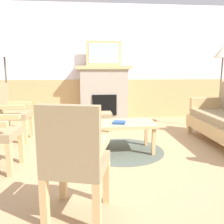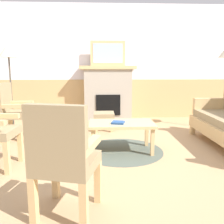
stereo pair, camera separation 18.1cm
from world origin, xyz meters
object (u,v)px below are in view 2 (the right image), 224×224
(fireplace, at_px, (108,93))
(footstool, at_px, (104,116))
(coffee_table, at_px, (122,126))
(book_on_table, at_px, (118,122))
(armchair_near_fireplace, at_px, (13,109))
(armchair_front_left, at_px, (63,156))
(floor_lamp_by_chairs, at_px, (9,56))
(framed_picture, at_px, (108,53))

(fireplace, height_order, footstool, fireplace)
(coffee_table, distance_m, footstool, 1.27)
(book_on_table, distance_m, armchair_near_fireplace, 1.90)
(armchair_front_left, xyz_separation_m, floor_lamp_by_chairs, (-1.40, 2.87, 0.91))
(book_on_table, bearing_deg, coffee_table, 47.39)
(coffee_table, xyz_separation_m, floor_lamp_by_chairs, (-2.02, 1.25, 1.06))
(fireplace, xyz_separation_m, framed_picture, (0.00, 0.00, 0.91))
(floor_lamp_by_chairs, bearing_deg, fireplace, 28.13)
(framed_picture, relative_size, footstool, 2.00)
(fireplace, distance_m, armchair_near_fireplace, 2.31)
(armchair_near_fireplace, bearing_deg, coffee_table, -20.50)
(footstool, bearing_deg, armchair_near_fireplace, -160.08)
(coffee_table, relative_size, floor_lamp_by_chairs, 0.57)
(armchair_near_fireplace, bearing_deg, book_on_table, -22.88)
(armchair_near_fireplace, xyz_separation_m, floor_lamp_by_chairs, (-0.21, 0.58, 0.91))
(framed_picture, distance_m, footstool, 1.64)
(book_on_table, height_order, armchair_front_left, armchair_front_left)
(book_on_table, distance_m, footstool, 1.33)
(fireplace, relative_size, framed_picture, 1.62)
(book_on_table, height_order, floor_lamp_by_chairs, floor_lamp_by_chairs)
(armchair_near_fireplace, bearing_deg, footstool, 19.92)
(armchair_near_fireplace, relative_size, armchair_front_left, 1.00)
(fireplace, height_order, armchair_near_fireplace, fireplace)
(framed_picture, height_order, coffee_table, framed_picture)
(fireplace, relative_size, book_on_table, 7.39)
(book_on_table, height_order, footstool, book_on_table)
(coffee_table, bearing_deg, armchair_near_fireplace, 159.50)
(fireplace, relative_size, floor_lamp_by_chairs, 0.77)
(fireplace, distance_m, floor_lamp_by_chairs, 2.29)
(book_on_table, bearing_deg, armchair_front_left, -109.72)
(book_on_table, relative_size, footstool, 0.44)
(coffee_table, relative_size, footstool, 2.40)
(coffee_table, xyz_separation_m, footstool, (-0.24, 1.24, -0.10))
(fireplace, bearing_deg, armchair_front_left, -97.12)
(fireplace, bearing_deg, framed_picture, 90.00)
(coffee_table, relative_size, armchair_near_fireplace, 0.98)
(floor_lamp_by_chairs, bearing_deg, coffee_table, -31.82)
(armchair_front_left, relative_size, floor_lamp_by_chairs, 0.58)
(fireplace, relative_size, coffee_table, 1.35)
(framed_picture, relative_size, armchair_near_fireplace, 0.82)
(footstool, xyz_separation_m, armchair_front_left, (-0.37, -2.86, 0.25))
(framed_picture, xyz_separation_m, armchair_front_left, (-0.48, -3.88, -1.02))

